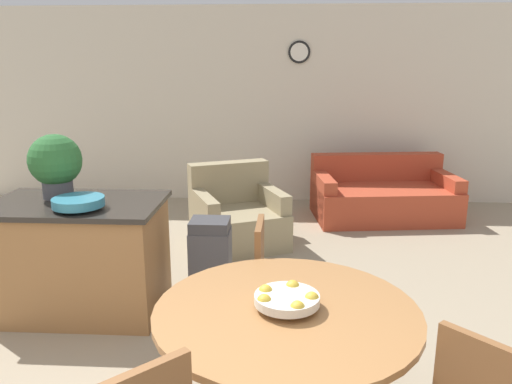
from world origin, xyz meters
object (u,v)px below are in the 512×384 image
object	(u,v)px
kitchen_island	(80,257)
trash_bin	(211,264)
armchair	(237,218)
dining_table	(286,341)
teal_bowl	(78,202)
potted_plant	(55,163)
dining_chair_far_side	(277,281)
fruit_bowl	(287,299)
couch	(382,197)

from	to	relation	value
kitchen_island	trash_bin	bearing A→B (deg)	6.71
kitchen_island	armchair	world-z (taller)	kitchen_island
kitchen_island	dining_table	bearing A→B (deg)	-40.50
teal_bowl	potted_plant	xyz separation A→B (m)	(-0.29, 0.32, 0.22)
potted_plant	trash_bin	size ratio (longest dim) A/B	0.68
dining_chair_far_side	fruit_bowl	distance (m)	0.94
dining_chair_far_side	couch	world-z (taller)	dining_chair_far_side
trash_bin	potted_plant	bearing A→B (deg)	179.79
dining_table	dining_chair_far_side	xyz separation A→B (m)	(-0.06, 0.88, -0.08)
dining_table	trash_bin	distance (m)	1.63
teal_bowl	potted_plant	distance (m)	0.49
fruit_bowl	armchair	distance (m)	3.08
dining_chair_far_side	kitchen_island	world-z (taller)	dining_chair_far_side
dining_chair_far_side	couch	size ratio (longest dim) A/B	0.51
dining_chair_far_side	potted_plant	xyz separation A→B (m)	(-1.74, 0.62, 0.66)
dining_table	armchair	distance (m)	3.05
dining_table	trash_bin	size ratio (longest dim) A/B	1.76
dining_table	potted_plant	bearing A→B (deg)	140.09
couch	dining_chair_far_side	bearing A→B (deg)	-119.20
teal_bowl	armchair	world-z (taller)	teal_bowl
trash_bin	dining_chair_far_side	bearing A→B (deg)	-48.89
fruit_bowl	dining_table	bearing A→B (deg)	-0.17
dining_table	fruit_bowl	xyz separation A→B (m)	(-0.00, 0.00, 0.23)
armchair	potted_plant	bearing A→B (deg)	-154.39
fruit_bowl	armchair	size ratio (longest dim) A/B	0.27
trash_bin	couch	xyz separation A→B (m)	(1.85, 2.56, -0.09)
dining_table	armchair	size ratio (longest dim) A/B	1.10
armchair	fruit_bowl	bearing A→B (deg)	-103.78
dining_chair_far_side	kitchen_island	xyz separation A→B (m)	(-1.56, 0.50, -0.06)
teal_bowl	armchair	distance (m)	2.16
potted_plant	trash_bin	xyz separation A→B (m)	(1.20, -0.00, -0.81)
trash_bin	armchair	world-z (taller)	armchair
dining_chair_far_side	fruit_bowl	size ratio (longest dim) A/B	2.91
dining_table	dining_chair_far_side	size ratio (longest dim) A/B	1.40
dining_chair_far_side	kitchen_island	distance (m)	1.64
trash_bin	armchair	distance (m)	1.49
dining_chair_far_side	potted_plant	size ratio (longest dim) A/B	1.84
fruit_bowl	trash_bin	size ratio (longest dim) A/B	0.43
fruit_bowl	teal_bowl	bearing A→B (deg)	141.73
teal_bowl	dining_chair_far_side	bearing A→B (deg)	-11.93
kitchen_island	potted_plant	size ratio (longest dim) A/B	2.61
trash_bin	couch	world-z (taller)	couch
dining_table	fruit_bowl	world-z (taller)	fruit_bowl
dining_table	armchair	world-z (taller)	armchair
dining_table	trash_bin	world-z (taller)	dining_table
teal_bowl	armchair	bearing A→B (deg)	61.53
fruit_bowl	dining_chair_far_side	bearing A→B (deg)	93.84
couch	teal_bowl	bearing A→B (deg)	-140.65
dining_table	fruit_bowl	bearing A→B (deg)	179.83
teal_bowl	trash_bin	size ratio (longest dim) A/B	0.50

